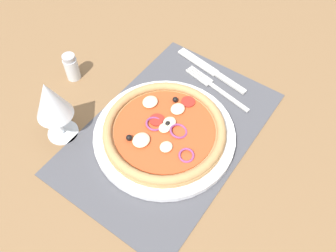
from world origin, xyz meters
TOP-DOWN VIEW (x-y plane):
  - ground_plane at (0.00, 0.00)cm, footprint 190.00×140.00cm
  - placemat at (0.00, 0.00)cm, footprint 46.62×30.81cm
  - plate at (-1.78, -0.24)cm, footprint 28.95×28.95cm
  - pizza at (-1.76, -0.19)cm, footprint 24.90×24.90cm
  - fork at (15.99, -1.08)cm, footprint 4.82×17.97cm
  - knife at (19.99, 2.21)cm, footprint 4.82×20.01cm
  - wine_glass at (-12.94, 18.08)cm, footprint 7.20×7.20cm
  - pepper_shaker at (-0.49, 27.45)cm, footprint 3.20×3.20cm

SIDE VIEW (x-z plane):
  - ground_plane at x=0.00cm, z-range -2.40..0.00cm
  - placemat at x=0.00cm, z-range 0.00..0.40cm
  - fork at x=15.99cm, z-range 0.40..0.84cm
  - knife at x=19.99cm, z-range 0.35..0.96cm
  - plate at x=-1.78cm, z-range 0.40..1.84cm
  - pizza at x=-1.76cm, z-range 1.66..4.19cm
  - pepper_shaker at x=-0.49cm, z-range -0.10..6.60cm
  - wine_glass at x=-12.94cm, z-range 2.62..17.52cm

